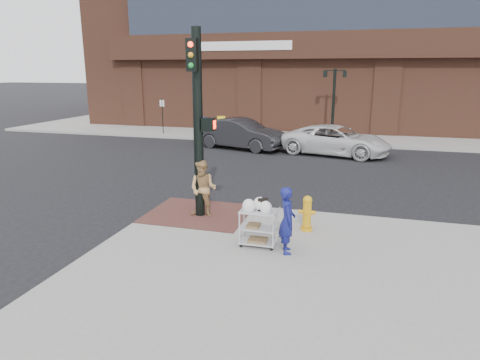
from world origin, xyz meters
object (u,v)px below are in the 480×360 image
(pedestrian_tan, at_px, (203,189))
(minivan_white, at_px, (336,140))
(lamp_post, at_px, (334,96))
(traffic_signal_pole, at_px, (198,119))
(fire_hydrant, at_px, (307,213))
(utility_cart, at_px, (258,225))
(woman_blue, at_px, (287,220))
(sedan_dark, at_px, (241,134))

(pedestrian_tan, height_order, minivan_white, pedestrian_tan)
(lamp_post, bearing_deg, pedestrian_tan, -98.81)
(traffic_signal_pole, relative_size, pedestrian_tan, 3.16)
(fire_hydrant, bearing_deg, traffic_signal_pole, 173.74)
(utility_cart, bearing_deg, minivan_white, 85.58)
(woman_blue, xyz_separation_m, fire_hydrant, (0.26, 1.47, -0.29))
(lamp_post, height_order, minivan_white, lamp_post)
(minivan_white, distance_m, fire_hydrant, 11.11)
(woman_blue, bearing_deg, pedestrian_tan, 40.10)
(lamp_post, distance_m, fire_hydrant, 15.69)
(pedestrian_tan, distance_m, fire_hydrant, 2.91)
(minivan_white, relative_size, utility_cart, 4.54)
(pedestrian_tan, distance_m, utility_cart, 2.52)
(lamp_post, relative_size, sedan_dark, 0.82)
(lamp_post, distance_m, utility_cart, 16.99)
(fire_hydrant, bearing_deg, lamp_post, 91.89)
(pedestrian_tan, relative_size, sedan_dark, 0.33)
(utility_cart, bearing_deg, traffic_signal_pole, 141.15)
(sedan_dark, bearing_deg, minivan_white, -77.88)
(minivan_white, bearing_deg, sedan_dark, 98.79)
(lamp_post, height_order, woman_blue, lamp_post)
(traffic_signal_pole, bearing_deg, pedestrian_tan, -23.86)
(woman_blue, bearing_deg, lamp_post, -15.36)
(sedan_dark, height_order, fire_hydrant, sedan_dark)
(lamp_post, distance_m, traffic_signal_pole, 15.43)
(pedestrian_tan, height_order, fire_hydrant, pedestrian_tan)
(woman_blue, height_order, pedestrian_tan, pedestrian_tan)
(pedestrian_tan, relative_size, minivan_white, 0.30)
(pedestrian_tan, bearing_deg, utility_cart, -39.92)
(traffic_signal_pole, xyz_separation_m, pedestrian_tan, (0.11, -0.05, -1.89))
(pedestrian_tan, bearing_deg, woman_blue, -34.03)
(woman_blue, bearing_deg, fire_hydrant, -26.16)
(traffic_signal_pole, xyz_separation_m, sedan_dark, (-2.00, 11.12, -2.03))
(woman_blue, distance_m, utility_cart, 0.74)
(woman_blue, relative_size, sedan_dark, 0.31)
(sedan_dark, bearing_deg, woman_blue, -143.88)
(lamp_post, height_order, pedestrian_tan, lamp_post)
(traffic_signal_pole, distance_m, pedestrian_tan, 1.89)
(woman_blue, relative_size, utility_cart, 1.31)
(minivan_white, bearing_deg, utility_cart, -171.75)
(woman_blue, bearing_deg, sedan_dark, 3.89)
(sedan_dark, xyz_separation_m, fire_hydrant, (4.99, -11.45, -0.18))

